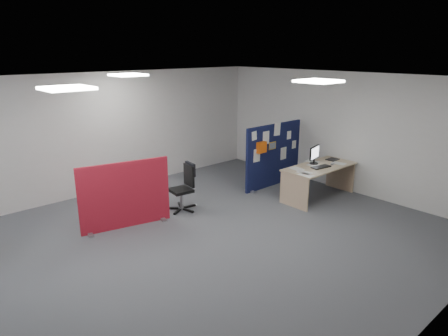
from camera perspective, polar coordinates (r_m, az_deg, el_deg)
floor at (r=6.80m, az=-5.42°, el=-11.22°), size 9.00×9.00×0.00m
ceiling at (r=6.03m, az=-6.13°, el=12.10°), size 9.00×7.00×0.02m
wall_back at (r=9.27m, az=-18.70°, el=4.44°), size 9.00×0.02×2.70m
wall_front at (r=4.19m, az=24.40°, el=-10.66°), size 9.00×0.02×2.70m
wall_right at (r=9.56m, az=16.63°, el=4.97°), size 0.02×7.00×2.70m
ceiling_lights at (r=6.77m, az=-7.17°, el=12.29°), size 4.10×4.10×0.04m
navy_divider at (r=9.55m, az=7.04°, el=1.87°), size 1.82×0.30×1.52m
main_desk at (r=8.99m, az=13.20°, el=-0.69°), size 1.76×0.78×0.73m
monitor_main at (r=8.99m, az=12.81°, el=1.96°), size 0.45×0.19×0.40m
keyboard at (r=8.80m, az=13.68°, el=0.15°), size 0.47×0.25×0.02m
mouse at (r=9.07m, az=15.23°, el=0.54°), size 0.11×0.09×0.03m
paper_tray at (r=9.49m, az=15.26°, el=1.20°), size 0.29×0.23×0.01m
red_divider at (r=7.48m, az=-13.94°, el=-3.85°), size 1.63×0.42×1.25m
office_chair at (r=8.13m, az=-5.59°, el=-2.27°), size 0.63×0.63×0.96m
desk_papers at (r=8.75m, az=12.52°, el=0.06°), size 1.48×0.85×0.00m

